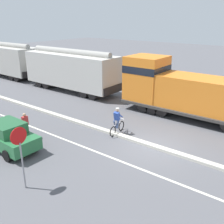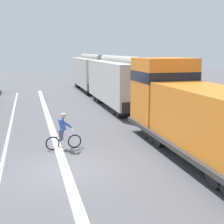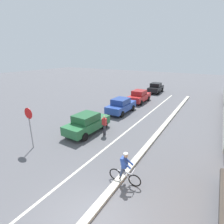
% 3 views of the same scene
% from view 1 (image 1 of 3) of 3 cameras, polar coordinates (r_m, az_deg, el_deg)
% --- Properties ---
extents(ground_plane, '(120.00, 120.00, 0.00)m').
position_cam_1_polar(ground_plane, '(15.43, 8.65, -7.50)').
color(ground_plane, '#56565B').
extents(median_curb, '(0.36, 36.00, 0.16)m').
position_cam_1_polar(median_curb, '(18.69, -7.59, -2.11)').
color(median_curb, beige).
rests_on(median_curb, ground).
extents(lane_stripe, '(0.14, 36.00, 0.01)m').
position_cam_1_polar(lane_stripe, '(17.26, -13.19, -4.70)').
color(lane_stripe, silver).
rests_on(lane_stripe, ground).
extents(locomotive, '(3.10, 11.61, 4.20)m').
position_cam_1_polar(locomotive, '(19.92, 16.32, 3.86)').
color(locomotive, orange).
rests_on(locomotive, ground).
extents(hopper_car_lead, '(2.90, 10.60, 4.18)m').
position_cam_1_polar(hopper_car_lead, '(26.55, -8.95, 8.96)').
color(hopper_car_lead, '#B8B6AE').
rests_on(hopper_car_lead, ground).
extents(hopper_car_middle, '(2.90, 10.60, 4.18)m').
position_cam_1_polar(hopper_car_middle, '(35.74, -22.24, 10.56)').
color(hopper_car_middle, '#ADABA3').
rests_on(hopper_car_middle, ground).
extents(parked_car_green, '(1.91, 4.24, 1.62)m').
position_cam_1_polar(parked_car_green, '(15.89, -21.91, -4.70)').
color(parked_car_green, '#286B3D').
rests_on(parked_car_green, ground).
extents(cyclist, '(1.71, 0.49, 1.71)m').
position_cam_1_polar(cyclist, '(16.59, 1.11, -2.12)').
color(cyclist, black).
rests_on(cyclist, ground).
extents(stop_sign, '(0.76, 0.08, 2.88)m').
position_cam_1_polar(stop_sign, '(11.57, -19.38, -7.09)').
color(stop_sign, gray).
rests_on(stop_sign, ground).
extents(pedestrian_by_cars, '(0.34, 0.22, 1.62)m').
position_cam_1_polar(pedestrian_by_cars, '(16.84, -18.31, -2.73)').
color(pedestrian_by_cars, '#33333D').
rests_on(pedestrian_by_cars, ground).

